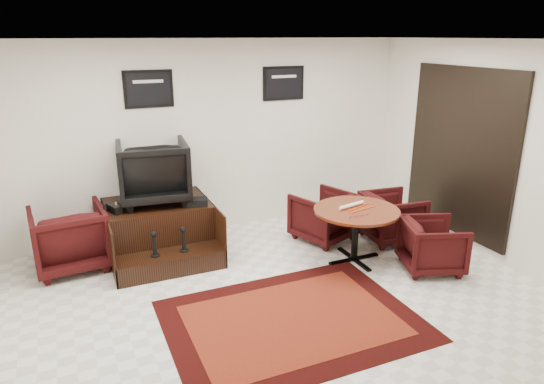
{
  "coord_description": "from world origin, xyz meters",
  "views": [
    {
      "loc": [
        -2.02,
        -4.24,
        2.85
      ],
      "look_at": [
        0.22,
        0.9,
        1.02
      ],
      "focal_mm": 32.0,
      "sensor_mm": 36.0,
      "label": 1
    }
  ],
  "objects_px": {
    "armchair_side": "(69,235)",
    "table_chair_corner": "(432,243)",
    "table_chair_back": "(324,214)",
    "table_chair_window": "(392,215)",
    "shine_podium": "(160,231)",
    "shine_chair": "(153,168)",
    "meeting_table": "(356,216)"
  },
  "relations": [
    {
      "from": "shine_podium",
      "to": "armchair_side",
      "type": "xyz_separation_m",
      "value": [
        -1.12,
        0.02,
        0.12
      ]
    },
    {
      "from": "table_chair_back",
      "to": "meeting_table",
      "type": "bearing_deg",
      "value": 72.37
    },
    {
      "from": "table_chair_corner",
      "to": "table_chair_back",
      "type": "bearing_deg",
      "value": 49.45
    },
    {
      "from": "armchair_side",
      "to": "table_chair_corner",
      "type": "relative_size",
      "value": 1.24
    },
    {
      "from": "table_chair_window",
      "to": "table_chair_back",
      "type": "bearing_deg",
      "value": 70.86
    },
    {
      "from": "shine_chair",
      "to": "table_chair_back",
      "type": "height_order",
      "value": "shine_chair"
    },
    {
      "from": "armchair_side",
      "to": "table_chair_back",
      "type": "distance_m",
      "value": 3.42
    },
    {
      "from": "shine_podium",
      "to": "armchair_side",
      "type": "relative_size",
      "value": 1.58
    },
    {
      "from": "shine_chair",
      "to": "shine_podium",
      "type": "bearing_deg",
      "value": 96.43
    },
    {
      "from": "shine_chair",
      "to": "meeting_table",
      "type": "xyz_separation_m",
      "value": [
        2.29,
        -1.39,
        -0.53
      ]
    },
    {
      "from": "shine_podium",
      "to": "shine_chair",
      "type": "bearing_deg",
      "value": 90.0
    },
    {
      "from": "armchair_side",
      "to": "table_chair_window",
      "type": "height_order",
      "value": "armchair_side"
    },
    {
      "from": "table_chair_back",
      "to": "table_chair_window",
      "type": "relative_size",
      "value": 1.01
    },
    {
      "from": "shine_podium",
      "to": "armchair_side",
      "type": "bearing_deg",
      "value": 178.76
    },
    {
      "from": "table_chair_corner",
      "to": "table_chair_window",
      "type": "bearing_deg",
      "value": 13.64
    },
    {
      "from": "shine_podium",
      "to": "table_chair_window",
      "type": "xyz_separation_m",
      "value": [
        3.15,
        -0.88,
        0.06
      ]
    },
    {
      "from": "armchair_side",
      "to": "table_chair_window",
      "type": "xyz_separation_m",
      "value": [
        4.28,
        -0.9,
        -0.06
      ]
    },
    {
      "from": "shine_chair",
      "to": "armchair_side",
      "type": "relative_size",
      "value": 1.03
    },
    {
      "from": "table_chair_window",
      "to": "table_chair_corner",
      "type": "relative_size",
      "value": 1.07
    },
    {
      "from": "armchair_side",
      "to": "table_chair_corner",
      "type": "height_order",
      "value": "armchair_side"
    },
    {
      "from": "shine_podium",
      "to": "table_chair_window",
      "type": "height_order",
      "value": "table_chair_window"
    },
    {
      "from": "shine_podium",
      "to": "table_chair_corner",
      "type": "bearing_deg",
      "value": -31.37
    },
    {
      "from": "armchair_side",
      "to": "meeting_table",
      "type": "relative_size",
      "value": 0.81
    },
    {
      "from": "shine_podium",
      "to": "shine_chair",
      "type": "xyz_separation_m",
      "value": [
        0.0,
        0.14,
        0.84
      ]
    },
    {
      "from": "shine_chair",
      "to": "armchair_side",
      "type": "xyz_separation_m",
      "value": [
        -1.12,
        -0.12,
        -0.72
      ]
    },
    {
      "from": "shine_podium",
      "to": "shine_chair",
      "type": "relative_size",
      "value": 1.53
    },
    {
      "from": "shine_podium",
      "to": "meeting_table",
      "type": "xyz_separation_m",
      "value": [
        2.29,
        -1.24,
        0.31
      ]
    },
    {
      "from": "meeting_table",
      "to": "table_chair_window",
      "type": "bearing_deg",
      "value": 23.13
    },
    {
      "from": "table_chair_corner",
      "to": "meeting_table",
      "type": "bearing_deg",
      "value": 71.11
    },
    {
      "from": "shine_podium",
      "to": "meeting_table",
      "type": "bearing_deg",
      "value": -28.5
    },
    {
      "from": "meeting_table",
      "to": "table_chair_back",
      "type": "distance_m",
      "value": 0.82
    },
    {
      "from": "armchair_side",
      "to": "table_chair_back",
      "type": "xyz_separation_m",
      "value": [
        3.38,
        -0.48,
        -0.06
      ]
    }
  ]
}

